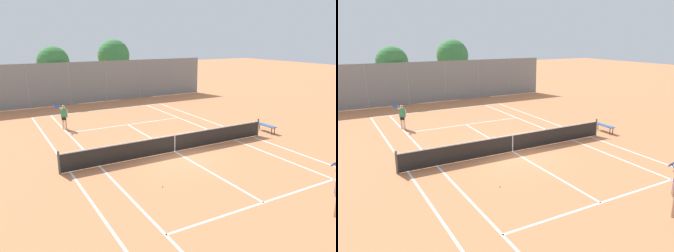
{
  "view_description": "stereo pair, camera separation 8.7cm",
  "coord_description": "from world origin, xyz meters",
  "views": [
    {
      "loc": [
        -8.44,
        -14.11,
        5.87
      ],
      "look_at": [
        0.45,
        1.5,
        1.0
      ],
      "focal_mm": 35.0,
      "sensor_mm": 36.0,
      "label": 1
    },
    {
      "loc": [
        -8.36,
        -14.15,
        5.87
      ],
      "look_at": [
        0.45,
        1.5,
        1.0
      ],
      "focal_mm": 35.0,
      "sensor_mm": 36.0,
      "label": 2
    }
  ],
  "objects": [
    {
      "name": "tree_behind_left",
      "position": [
        -2.53,
        17.27,
        3.6
      ],
      "size": [
        2.88,
        2.88,
        5.14
      ],
      "color": "brown",
      "rests_on": "ground"
    },
    {
      "name": "tree_behind_right",
      "position": [
        3.92,
        18.93,
        3.96
      ],
      "size": [
        3.3,
        3.3,
        5.7
      ],
      "color": "brown",
      "rests_on": "ground"
    },
    {
      "name": "back_fence",
      "position": [
        0.0,
        15.44,
        1.9
      ],
      "size": [
        24.13,
        0.08,
        3.8
      ],
      "color": "gray",
      "rests_on": "ground"
    },
    {
      "name": "courtside_bench",
      "position": [
        7.01,
        0.37,
        0.41
      ],
      "size": [
        0.36,
        1.5,
        0.47
      ],
      "color": "#33598C",
      "rests_on": "ground"
    },
    {
      "name": "loose_tennis_ball_1",
      "position": [
        -2.61,
        -3.4,
        0.03
      ],
      "size": [
        0.07,
        0.07,
        0.07
      ],
      "primitive_type": "sphere",
      "color": "#D1DB33",
      "rests_on": "ground"
    },
    {
      "name": "loose_tennis_ball_0",
      "position": [
        4.67,
        9.73,
        0.03
      ],
      "size": [
        0.07,
        0.07,
        0.07
      ],
      "primitive_type": "sphere",
      "color": "#D1DB33",
      "rests_on": "ground"
    },
    {
      "name": "tennis_net",
      "position": [
        0.0,
        0.0,
        0.51
      ],
      "size": [
        12.0,
        0.1,
        1.07
      ],
      "color": "#474C47",
      "rests_on": "ground"
    },
    {
      "name": "ground_plane",
      "position": [
        0.0,
        0.0,
        0.0
      ],
      "size": [
        120.0,
        120.0,
        0.0
      ],
      "primitive_type": "plane",
      "color": "#CC7A4C"
    },
    {
      "name": "court_line_markings",
      "position": [
        0.0,
        0.0,
        0.0
      ],
      "size": [
        11.1,
        23.9,
        0.01
      ],
      "color": "white",
      "rests_on": "ground"
    },
    {
      "name": "player_far_left",
      "position": [
        -4.06,
        7.44,
        0.93
      ],
      "size": [
        0.87,
        0.67,
        1.77
      ],
      "color": "beige",
      "rests_on": "ground"
    }
  ]
}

